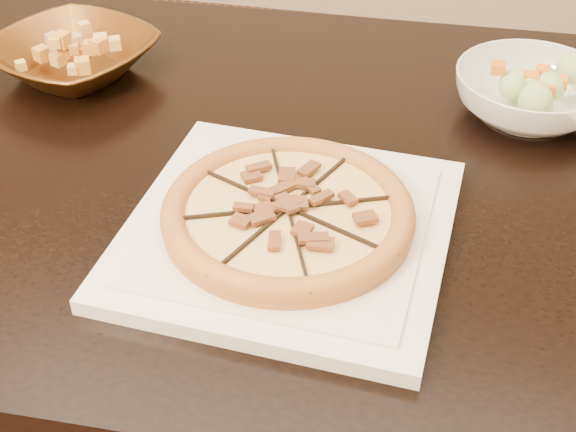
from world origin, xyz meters
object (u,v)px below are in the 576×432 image
pizza (288,213)px  dining_table (216,221)px  salad_bowl (530,95)px  plate (288,230)px  bronze_bowl (73,57)px

pizza → dining_table: bearing=132.0°
salad_bowl → pizza: bearing=-128.7°
pizza → salad_bowl: size_ratio=1.35×
pizza → salad_bowl: (0.25, 0.31, -0.00)m
pizza → plate: bearing=-64.0°
plate → pizza: size_ratio=1.33×
dining_table → salad_bowl: 0.44m
salad_bowl → plate: bearing=-128.7°
pizza → salad_bowl: salad_bowl is taller
bronze_bowl → salad_bowl: 0.62m
pizza → bronze_bowl: size_ratio=1.23×
dining_table → pizza: (0.13, -0.14, 0.15)m
plate → bronze_bowl: size_ratio=1.63×
plate → pizza: bearing=116.0°
dining_table → bronze_bowl: (-0.24, 0.14, 0.14)m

